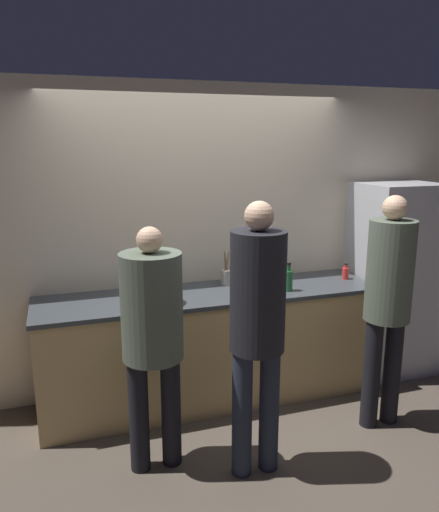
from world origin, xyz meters
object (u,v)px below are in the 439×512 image
at_px(refrigerator, 393,279).
at_px(bottle_green, 288,280).
at_px(fruit_bowl, 163,298).
at_px(utensil_crock, 226,276).
at_px(cup_blue, 250,286).
at_px(person_right, 388,294).
at_px(person_left, 152,326).
at_px(bottle_red, 345,273).
at_px(person_center, 257,318).

distance_m(refrigerator, bottle_green, 1.19).
relative_size(fruit_bowl, utensil_crock, 0.98).
xyz_separation_m(fruit_bowl, cup_blue, (0.73, 0.07, 0.01)).
bearing_deg(person_right, refrigerator, 50.53).
bearing_deg(utensil_crock, person_left, -131.28).
xyz_separation_m(person_right, utensil_crock, (-0.92, 0.95, -0.04)).
xyz_separation_m(person_left, bottle_green, (1.23, 0.60, 0.03)).
distance_m(person_right, cup_blue, 1.06).
height_order(refrigerator, bottle_green, refrigerator).
distance_m(fruit_bowl, bottle_red, 1.69).
xyz_separation_m(fruit_bowl, bottle_red, (1.68, 0.17, 0.02)).
distance_m(refrigerator, utensil_crock, 1.60).
height_order(bottle_red, bottle_green, bottle_green).
distance_m(person_right, bottle_red, 0.80).
relative_size(person_left, utensil_crock, 5.53).
bearing_deg(cup_blue, bottle_red, 6.01).
distance_m(person_center, fruit_bowl, 0.95).
bearing_deg(person_left, refrigerator, 18.16).
bearing_deg(person_right, utensil_crock, 134.00).
height_order(person_left, cup_blue, person_left).
bearing_deg(person_center, person_right, 11.39).
bearing_deg(person_center, cup_blue, 70.85).
relative_size(refrigerator, fruit_bowl, 6.13).
height_order(person_left, bottle_red, person_left).
relative_size(person_left, bottle_red, 11.29).
relative_size(person_left, person_right, 0.92).
bearing_deg(refrigerator, utensil_crock, 175.07).
xyz_separation_m(person_left, fruit_bowl, (0.19, 0.60, -0.02)).
xyz_separation_m(refrigerator, person_right, (-0.67, -0.81, 0.16)).
distance_m(person_center, utensil_crock, 1.20).
xyz_separation_m(fruit_bowl, bottle_green, (1.04, 0.00, 0.05)).
bearing_deg(bottle_green, bottle_red, 14.26).
relative_size(refrigerator, utensil_crock, 5.99).
distance_m(person_right, utensil_crock, 1.32).
relative_size(utensil_crock, bottle_green, 1.23).
xyz_separation_m(refrigerator, bottle_green, (-1.17, -0.19, 0.14)).
xyz_separation_m(refrigerator, utensil_crock, (-1.59, 0.14, 0.12)).
bearing_deg(fruit_bowl, utensil_crock, 27.92).
distance_m(bottle_green, cup_blue, 0.32).
bearing_deg(cup_blue, fruit_bowl, -174.85).
bearing_deg(bottle_green, fruit_bowl, -179.82).
bearing_deg(person_right, fruit_bowl, 157.92).
height_order(person_left, bottle_green, person_left).
distance_m(fruit_bowl, utensil_crock, 0.70).
bearing_deg(bottle_red, person_center, -141.26).
xyz_separation_m(bottle_green, cup_blue, (-0.31, 0.06, -0.04)).
relative_size(fruit_bowl, cup_blue, 2.78).
xyz_separation_m(person_right, cup_blue, (-0.80, 0.69, -0.06)).
bearing_deg(person_center, refrigerator, 30.12).
bearing_deg(utensil_crock, bottle_green, -37.55).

